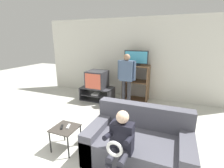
{
  "coord_description": "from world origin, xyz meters",
  "views": [
    {
      "loc": [
        1.4,
        -1.26,
        1.94
      ],
      "look_at": [
        0.01,
        2.19,
        0.9
      ],
      "focal_mm": 26.0,
      "sensor_mm": 36.0,
      "label": 1
    }
  ],
  "objects_px": {
    "snack_table": "(65,130)",
    "television_main": "(97,79)",
    "couch": "(139,144)",
    "person_standing_adult": "(126,75)",
    "television_flat": "(136,58)",
    "tv_stand": "(97,94)",
    "person_seated_child": "(120,143)",
    "media_shelf": "(136,83)",
    "remote_control_black": "(62,127)",
    "remote_control_white": "(68,126)"
  },
  "relations": [
    {
      "from": "media_shelf",
      "to": "remote_control_white",
      "type": "xyz_separation_m",
      "value": [
        -0.51,
        -2.85,
        -0.15
      ]
    },
    {
      "from": "television_main",
      "to": "remote_control_white",
      "type": "xyz_separation_m",
      "value": [
        0.63,
        -2.36,
        -0.26
      ]
    },
    {
      "from": "couch",
      "to": "media_shelf",
      "type": "bearing_deg",
      "value": 105.04
    },
    {
      "from": "television_flat",
      "to": "couch",
      "type": "relative_size",
      "value": 0.46
    },
    {
      "from": "media_shelf",
      "to": "couch",
      "type": "distance_m",
      "value": 2.79
    },
    {
      "from": "remote_control_white",
      "to": "media_shelf",
      "type": "bearing_deg",
      "value": 60.05
    },
    {
      "from": "remote_control_white",
      "to": "couch",
      "type": "xyz_separation_m",
      "value": [
        1.24,
        0.17,
        -0.15
      ]
    },
    {
      "from": "couch",
      "to": "person_standing_adult",
      "type": "relative_size",
      "value": 1.05
    },
    {
      "from": "remote_control_white",
      "to": "tv_stand",
      "type": "bearing_deg",
      "value": 85.42
    },
    {
      "from": "couch",
      "to": "person_standing_adult",
      "type": "xyz_separation_m",
      "value": [
        -0.87,
        2.12,
        0.63
      ]
    },
    {
      "from": "television_main",
      "to": "remote_control_black",
      "type": "xyz_separation_m",
      "value": [
        0.54,
        -2.43,
        -0.26
      ]
    },
    {
      "from": "snack_table",
      "to": "television_main",
      "type": "bearing_deg",
      "value": 103.73
    },
    {
      "from": "tv_stand",
      "to": "media_shelf",
      "type": "xyz_separation_m",
      "value": [
        1.16,
        0.48,
        0.38
      ]
    },
    {
      "from": "media_shelf",
      "to": "person_standing_adult",
      "type": "bearing_deg",
      "value": -105.15
    },
    {
      "from": "remote_control_black",
      "to": "person_seated_child",
      "type": "bearing_deg",
      "value": -46.11
    },
    {
      "from": "tv_stand",
      "to": "remote_control_black",
      "type": "distance_m",
      "value": 2.51
    },
    {
      "from": "media_shelf",
      "to": "person_seated_child",
      "type": "bearing_deg",
      "value": -79.7
    },
    {
      "from": "tv_stand",
      "to": "remote_control_white",
      "type": "bearing_deg",
      "value": -74.87
    },
    {
      "from": "television_main",
      "to": "snack_table",
      "type": "relative_size",
      "value": 1.4
    },
    {
      "from": "couch",
      "to": "person_seated_child",
      "type": "xyz_separation_m",
      "value": [
        -0.14,
        -0.53,
        0.33
      ]
    },
    {
      "from": "remote_control_white",
      "to": "person_seated_child",
      "type": "height_order",
      "value": "person_seated_child"
    },
    {
      "from": "couch",
      "to": "person_standing_adult",
      "type": "distance_m",
      "value": 2.38
    },
    {
      "from": "tv_stand",
      "to": "snack_table",
      "type": "height_order",
      "value": "snack_table"
    },
    {
      "from": "tv_stand",
      "to": "couch",
      "type": "relative_size",
      "value": 0.64
    },
    {
      "from": "person_standing_adult",
      "to": "television_flat",
      "type": "bearing_deg",
      "value": 76.36
    },
    {
      "from": "media_shelf",
      "to": "couch",
      "type": "height_order",
      "value": "media_shelf"
    },
    {
      "from": "couch",
      "to": "person_standing_adult",
      "type": "height_order",
      "value": "person_standing_adult"
    },
    {
      "from": "tv_stand",
      "to": "snack_table",
      "type": "xyz_separation_m",
      "value": [
        0.6,
        -2.42,
        0.16
      ]
    },
    {
      "from": "television_main",
      "to": "television_flat",
      "type": "distance_m",
      "value": 1.38
    },
    {
      "from": "television_flat",
      "to": "media_shelf",
      "type": "bearing_deg",
      "value": 47.6
    },
    {
      "from": "snack_table",
      "to": "person_standing_adult",
      "type": "height_order",
      "value": "person_standing_adult"
    },
    {
      "from": "person_standing_adult",
      "to": "remote_control_black",
      "type": "bearing_deg",
      "value": -100.93
    },
    {
      "from": "snack_table",
      "to": "person_standing_adult",
      "type": "relative_size",
      "value": 0.28
    },
    {
      "from": "media_shelf",
      "to": "person_standing_adult",
      "type": "xyz_separation_m",
      "value": [
        -0.15,
        -0.56,
        0.34
      ]
    },
    {
      "from": "television_flat",
      "to": "snack_table",
      "type": "relative_size",
      "value": 1.73
    },
    {
      "from": "television_flat",
      "to": "tv_stand",
      "type": "bearing_deg",
      "value": -158.26
    },
    {
      "from": "television_main",
      "to": "remote_control_black",
      "type": "relative_size",
      "value": 4.17
    },
    {
      "from": "television_main",
      "to": "couch",
      "type": "relative_size",
      "value": 0.37
    },
    {
      "from": "remote_control_white",
      "to": "television_main",
      "type": "bearing_deg",
      "value": 85.17
    },
    {
      "from": "tv_stand",
      "to": "person_seated_child",
      "type": "relative_size",
      "value": 0.98
    },
    {
      "from": "tv_stand",
      "to": "television_main",
      "type": "bearing_deg",
      "value": -40.45
    },
    {
      "from": "media_shelf",
      "to": "snack_table",
      "type": "height_order",
      "value": "media_shelf"
    },
    {
      "from": "remote_control_black",
      "to": "remote_control_white",
      "type": "distance_m",
      "value": 0.11
    },
    {
      "from": "television_main",
      "to": "television_flat",
      "type": "bearing_deg",
      "value": 22.53
    },
    {
      "from": "television_main",
      "to": "couch",
      "type": "bearing_deg",
      "value": -49.66
    },
    {
      "from": "media_shelf",
      "to": "person_standing_adult",
      "type": "relative_size",
      "value": 0.75
    },
    {
      "from": "person_standing_adult",
      "to": "person_seated_child",
      "type": "xyz_separation_m",
      "value": [
        0.74,
        -2.66,
        -0.3
      ]
    },
    {
      "from": "snack_table",
      "to": "person_seated_child",
      "type": "distance_m",
      "value": 1.21
    },
    {
      "from": "person_seated_child",
      "to": "television_flat",
      "type": "bearing_deg",
      "value": 100.75
    },
    {
      "from": "television_flat",
      "to": "remote_control_black",
      "type": "height_order",
      "value": "television_flat"
    }
  ]
}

